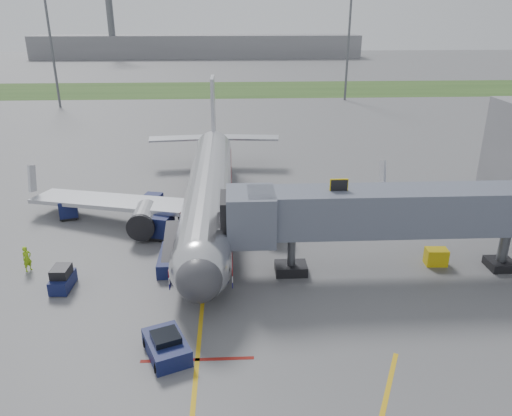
{
  "coord_description": "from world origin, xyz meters",
  "views": [
    {
      "loc": [
        2.03,
        -25.56,
        17.26
      ],
      "look_at": [
        3.77,
        9.38,
        3.2
      ],
      "focal_mm": 35.0,
      "sensor_mm": 36.0,
      "label": 1
    }
  ],
  "objects_px": {
    "airliner": "(209,190)",
    "belt_loader": "(171,258)",
    "ramp_worker": "(27,259)",
    "pushback_tug": "(166,346)",
    "baggage_tug": "(62,279)"
  },
  "relations": [
    {
      "from": "airliner",
      "to": "belt_loader",
      "type": "relative_size",
      "value": 7.34
    },
    {
      "from": "airliner",
      "to": "ramp_worker",
      "type": "height_order",
      "value": "airliner"
    },
    {
      "from": "airliner",
      "to": "pushback_tug",
      "type": "distance_m",
      "value": 18.94
    },
    {
      "from": "airliner",
      "to": "pushback_tug",
      "type": "relative_size",
      "value": 9.82
    },
    {
      "from": "ramp_worker",
      "to": "pushback_tug",
      "type": "bearing_deg",
      "value": -98.98
    },
    {
      "from": "belt_loader",
      "to": "baggage_tug",
      "type": "bearing_deg",
      "value": -157.47
    },
    {
      "from": "airliner",
      "to": "ramp_worker",
      "type": "relative_size",
      "value": 19.13
    },
    {
      "from": "airliner",
      "to": "baggage_tug",
      "type": "height_order",
      "value": "airliner"
    },
    {
      "from": "baggage_tug",
      "to": "belt_loader",
      "type": "bearing_deg",
      "value": 22.53
    },
    {
      "from": "airliner",
      "to": "pushback_tug",
      "type": "xyz_separation_m",
      "value": [
        -1.65,
        -18.75,
        -2.1
      ]
    },
    {
      "from": "pushback_tug",
      "to": "belt_loader",
      "type": "bearing_deg",
      "value": 94.9
    },
    {
      "from": "baggage_tug",
      "to": "ramp_worker",
      "type": "height_order",
      "value": "ramp_worker"
    },
    {
      "from": "baggage_tug",
      "to": "ramp_worker",
      "type": "bearing_deg",
      "value": 140.98
    },
    {
      "from": "airliner",
      "to": "ramp_worker",
      "type": "bearing_deg",
      "value": -144.24
    },
    {
      "from": "pushback_tug",
      "to": "baggage_tug",
      "type": "xyz_separation_m",
      "value": [
        -7.63,
        7.19,
        0.15
      ]
    }
  ]
}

